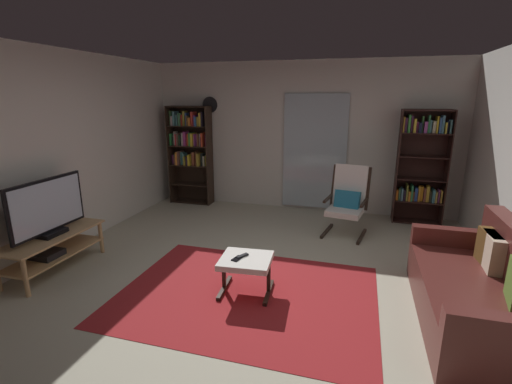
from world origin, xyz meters
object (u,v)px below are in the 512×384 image
Objects in this scene: leather_sofa at (483,292)px; cell_phone at (237,258)px; ottoman at (246,264)px; bookshelf_near_tv at (190,147)px; bookshelf_near_sofa at (421,165)px; television at (48,208)px; wall_clock at (210,105)px; tv_stand at (53,247)px; tv_remote at (242,256)px; lounge_armchair at (348,199)px.

cell_phone is at bearing -177.15° from leather_sofa.
ottoman is 3.98× the size of cell_phone.
bookshelf_near_sofa is (4.03, -0.04, -0.12)m from bookshelf_near_tv.
wall_clock is (0.67, 3.22, 1.08)m from television.
leather_sofa is at bearing 2.60° from television.
bookshelf_near_tv reaches higher than tv_stand.
bookshelf_near_sofa is 3.25× the size of ottoman.
wall_clock reaches higher than bookshelf_near_tv.
wall_clock is (0.37, 0.14, 0.78)m from bookshelf_near_tv.
television is 2.37m from ottoman.
tv_stand is 3.20m from bookshelf_near_tv.
tv_remote reaches higher than ottoman.
wall_clock is (-2.59, 1.01, 1.32)m from lounge_armchair.
bookshelf_near_tv is at bearing 163.57° from lounge_armchair.
leather_sofa is 5.13m from wall_clock.
ottoman is at bearing 3.40° from television.
lounge_armchair is (3.26, 2.22, 0.24)m from tv_stand.
tv_stand is at bearing -177.19° from leather_sofa.
tv_stand is at bearing -145.72° from lounge_armchair.
leather_sofa is (4.53, 0.22, 0.02)m from tv_stand.
ottoman is (-2.20, -0.07, 0.01)m from leather_sofa.
wall_clock is at bearing 130.95° from cell_phone.
tv_remote is at bearing 157.65° from ottoman.
bookshelf_near_tv reaches higher than television.
bookshelf_near_sofa is at bearing -0.55° from bookshelf_near_tv.
leather_sofa is 13.35× the size of cell_phone.
bookshelf_near_tv is at bearing -158.68° from wall_clock.
ottoman is at bearing 44.85° from cell_phone.
tv_remote is at bearing 4.35° from tv_stand.
bookshelf_near_sofa reaches higher than ottoman.
tv_stand is 2.29m from tv_remote.
cell_phone is (-0.03, -0.07, -0.00)m from tv_remote.
wall_clock reaches higher than leather_sofa.
lounge_armchair is (-1.27, 2.00, 0.22)m from leather_sofa.
television is at bearing -144.98° from bookshelf_near_sofa.
tv_remote is at bearing -125.48° from bookshelf_near_sofa.
tv_remote is at bearing -115.46° from lounge_armchair.
television is at bearing 82.14° from tv_stand.
cell_phone is (1.95, -2.98, -0.68)m from bookshelf_near_tv.
bookshelf_near_tv is 3.28× the size of ottoman.
bookshelf_near_tv is 4.03m from bookshelf_near_sofa.
television reaches higher than lounge_armchair.
lounge_armchair reaches higher than cell_phone.
bookshelf_near_tv is at bearing 155.24° from tv_remote.
wall_clock is at bearing 78.28° from television.
bookshelf_near_sofa is 12.60× the size of tv_remote.
leather_sofa is 12.98× the size of tv_remote.
tv_stand is 3.95m from lounge_armchair.
wall_clock is (-1.61, 3.06, 1.45)m from tv_remote.
bookshelf_near_sofa reaches higher than cell_phone.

